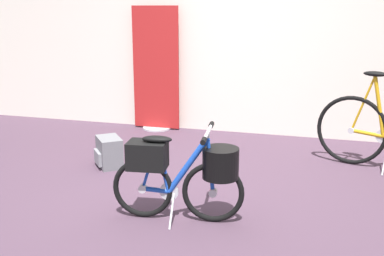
% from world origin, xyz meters
% --- Properties ---
extents(ground_plane, '(8.03, 8.03, 0.00)m').
position_xyz_m(ground_plane, '(0.00, 0.00, 0.00)').
color(ground_plane, '#473342').
extents(back_wall, '(8.03, 0.10, 3.15)m').
position_xyz_m(back_wall, '(0.00, 2.25, 1.57)').
color(back_wall, silver).
rests_on(back_wall, ground_plane).
extents(floor_banner_stand, '(0.60, 0.36, 1.54)m').
position_xyz_m(floor_banner_stand, '(-0.99, 2.08, 0.69)').
color(floor_banner_stand, '#B7B7BC').
rests_on(floor_banner_stand, ground_plane).
extents(folding_bike_foreground, '(0.97, 0.53, 0.70)m').
position_xyz_m(folding_bike_foreground, '(0.14, -0.39, 0.38)').
color(folding_bike_foreground, black).
rests_on(folding_bike_foreground, ground_plane).
extents(backpack_on_floor, '(0.36, 0.38, 0.29)m').
position_xyz_m(backpack_on_floor, '(-0.92, 0.55, 0.14)').
color(backpack_on_floor, slate).
rests_on(backpack_on_floor, ground_plane).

